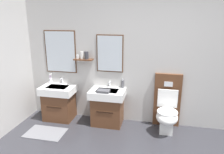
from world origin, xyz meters
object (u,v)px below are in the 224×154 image
at_px(vanity_sink_left, 59,101).
at_px(toilet, 167,110).
at_px(soap_dispenser, 123,84).
at_px(folded_hand_towel, 103,91).
at_px(vanity_sink_right, 108,106).
at_px(toothbrush_cup, 51,80).

bearing_deg(vanity_sink_left, toilet, 0.16).
relative_size(soap_dispenser, folded_hand_towel, 0.84).
distance_m(vanity_sink_right, toilet, 1.09).
relative_size(vanity_sink_left, vanity_sink_right, 1.00).
bearing_deg(toilet, soap_dispenser, 168.42).
xyz_separation_m(toilet, soap_dispenser, (-0.83, 0.17, 0.38)).
xyz_separation_m(vanity_sink_right, toilet, (1.09, 0.01, 0.02)).
bearing_deg(vanity_sink_right, soap_dispenser, 35.11).
height_order(vanity_sink_left, soap_dispenser, soap_dispenser).
height_order(toothbrush_cup, folded_hand_towel, toothbrush_cup).
bearing_deg(toilet, vanity_sink_right, -179.69).
xyz_separation_m(toilet, toothbrush_cup, (-2.31, 0.16, 0.36)).
bearing_deg(toilet, toothbrush_cup, 176.02).
bearing_deg(vanity_sink_right, toilet, 0.31).
relative_size(vanity_sink_right, soap_dispenser, 3.67).
distance_m(vanity_sink_left, toothbrush_cup, 0.48).
distance_m(vanity_sink_left, soap_dispenser, 1.31).
distance_m(toothbrush_cup, folded_hand_towel, 1.23).
bearing_deg(vanity_sink_right, toothbrush_cup, 172.26).
height_order(vanity_sink_left, vanity_sink_right, same).
relative_size(vanity_sink_right, folded_hand_towel, 3.09).
bearing_deg(folded_hand_towel, toilet, 7.66).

